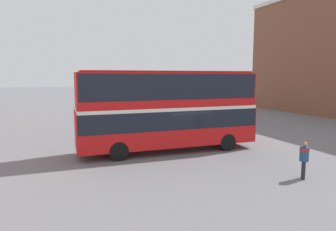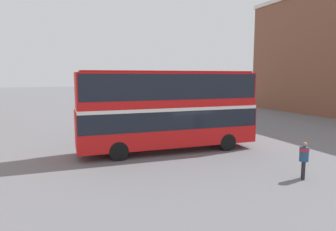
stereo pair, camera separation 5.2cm
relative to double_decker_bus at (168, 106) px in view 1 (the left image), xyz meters
name	(u,v)px [view 1 (the left image)]	position (x,y,z in m)	size (l,w,h in m)	color
ground_plane	(186,150)	(1.10, -0.21, -2.78)	(240.00, 240.00, 0.00)	slate
double_decker_bus	(168,106)	(0.00, 0.00, 0.00)	(10.89, 3.00, 4.86)	red
pedestrian_foreground	(304,156)	(3.75, -6.93, -1.75)	(0.58, 0.58, 1.68)	#232328
parked_car_kerb_near	(214,115)	(8.29, 8.74, -2.02)	(4.59, 2.73, 1.51)	slate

